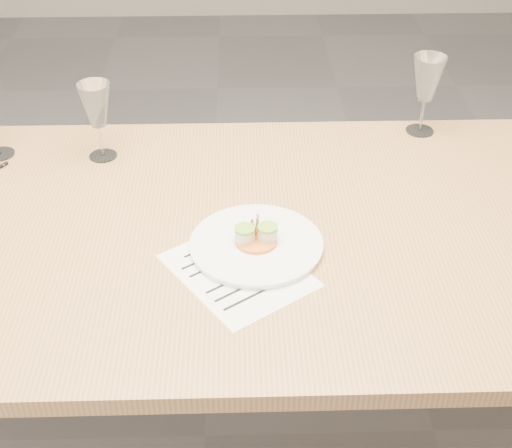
{
  "coord_description": "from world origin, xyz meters",
  "views": [
    {
      "loc": [
        0.11,
        -1.32,
        1.71
      ],
      "look_at": [
        0.15,
        -0.06,
        0.8
      ],
      "focal_mm": 50.0,
      "sensor_mm": 36.0,
      "label": 1
    }
  ],
  "objects_px": {
    "dining_table": "(193,250)",
    "wine_glass_2": "(96,107)",
    "recipe_sheet": "(238,271)",
    "dinner_plate": "(256,244)",
    "wine_glass_3": "(427,80)"
  },
  "relations": [
    {
      "from": "dining_table",
      "to": "wine_glass_2",
      "type": "distance_m",
      "value": 0.46
    },
    {
      "from": "dining_table",
      "to": "wine_glass_2",
      "type": "bearing_deg",
      "value": 127.32
    },
    {
      "from": "dinner_plate",
      "to": "wine_glass_2",
      "type": "height_order",
      "value": "wine_glass_2"
    },
    {
      "from": "wine_glass_2",
      "to": "dining_table",
      "type": "bearing_deg",
      "value": -52.68
    },
    {
      "from": "wine_glass_2",
      "to": "wine_glass_3",
      "type": "xyz_separation_m",
      "value": [
        0.86,
        0.11,
        0.01
      ]
    },
    {
      "from": "dining_table",
      "to": "wine_glass_2",
      "type": "relative_size",
      "value": 11.62
    },
    {
      "from": "wine_glass_3",
      "to": "wine_glass_2",
      "type": "bearing_deg",
      "value": -172.52
    },
    {
      "from": "wine_glass_3",
      "to": "dining_table",
      "type": "bearing_deg",
      "value": -144.82
    },
    {
      "from": "recipe_sheet",
      "to": "wine_glass_3",
      "type": "xyz_separation_m",
      "value": [
        0.51,
        0.6,
        0.15
      ]
    },
    {
      "from": "dining_table",
      "to": "wine_glass_3",
      "type": "relative_size",
      "value": 10.89
    },
    {
      "from": "dining_table",
      "to": "wine_glass_3",
      "type": "distance_m",
      "value": 0.79
    },
    {
      "from": "dinner_plate",
      "to": "recipe_sheet",
      "type": "bearing_deg",
      "value": -118.13
    },
    {
      "from": "dining_table",
      "to": "recipe_sheet",
      "type": "bearing_deg",
      "value": -56.67
    },
    {
      "from": "wine_glass_3",
      "to": "recipe_sheet",
      "type": "bearing_deg",
      "value": -130.7
    },
    {
      "from": "recipe_sheet",
      "to": "wine_glass_2",
      "type": "height_order",
      "value": "wine_glass_2"
    }
  ]
}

